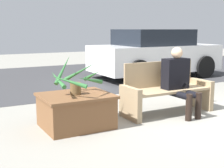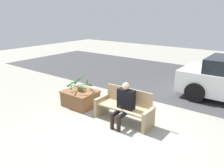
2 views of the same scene
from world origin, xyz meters
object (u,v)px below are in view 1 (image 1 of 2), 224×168
object	(u,v)px
bench	(166,90)
potted_plant	(75,79)
parked_car	(154,54)
person_seated	(179,78)
planter_box	(76,109)

from	to	relation	value
bench	potted_plant	size ratio (longest dim) A/B	2.05
parked_car	bench	bearing A→B (deg)	-123.67
bench	parked_car	distance (m)	4.14
person_seated	planter_box	bearing A→B (deg)	173.85
person_seated	parked_car	xyz separation A→B (m)	(2.17, 3.63, 0.09)
potted_plant	parked_car	world-z (taller)	parked_car
planter_box	bench	bearing A→B (deg)	0.03
person_seated	planter_box	xyz separation A→B (m)	(-1.82, 0.20, -0.36)
parked_car	planter_box	bearing A→B (deg)	-139.25
planter_box	potted_plant	world-z (taller)	potted_plant
bench	planter_box	distance (m)	1.70
potted_plant	planter_box	bearing A→B (deg)	71.53
bench	person_seated	bearing A→B (deg)	-59.45
planter_box	parked_car	size ratio (longest dim) A/B	0.27
potted_plant	parked_car	xyz separation A→B (m)	(3.99, 3.45, -0.01)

